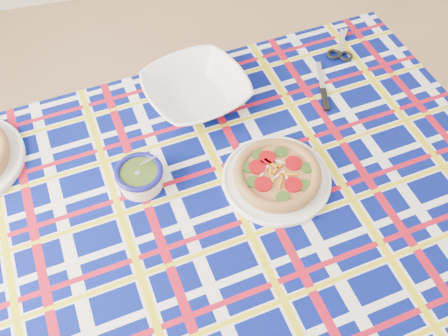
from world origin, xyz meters
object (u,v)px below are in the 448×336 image
object	(u,v)px
dining_table	(206,217)
main_focaccia_plate	(277,174)
pesto_bowl	(140,176)
serving_bowl	(196,91)

from	to	relation	value
dining_table	main_focaccia_plate	world-z (taller)	main_focaccia_plate
main_focaccia_plate	pesto_bowl	bearing A→B (deg)	167.41
pesto_bowl	serving_bowl	size ratio (longest dim) A/B	0.43
dining_table	main_focaccia_plate	size ratio (longest dim) A/B	5.88
main_focaccia_plate	serving_bowl	bearing A→B (deg)	112.52
dining_table	main_focaccia_plate	bearing A→B (deg)	-2.35
dining_table	pesto_bowl	distance (m)	0.21
main_focaccia_plate	serving_bowl	distance (m)	0.36
dining_table	main_focaccia_plate	distance (m)	0.22
dining_table	serving_bowl	world-z (taller)	serving_bowl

